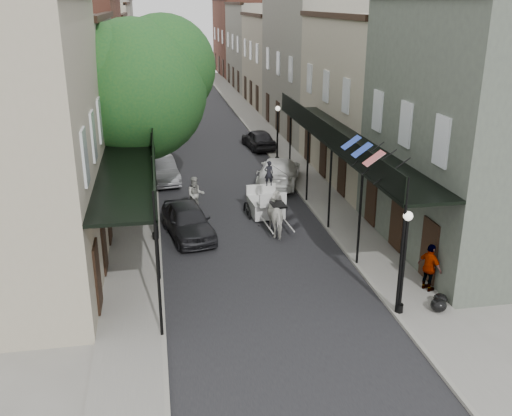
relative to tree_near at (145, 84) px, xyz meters
name	(u,v)px	position (x,y,z in m)	size (l,w,h in m)	color
ground	(271,297)	(4.20, -10.18, -6.49)	(140.00, 140.00, 0.00)	gray
road	(213,158)	(4.20, 9.82, -6.48)	(8.00, 90.00, 0.01)	black
sidewalk_left	(140,161)	(-0.80, 9.82, -6.43)	(2.20, 90.00, 0.12)	gray
sidewalk_right	(284,154)	(9.20, 9.82, -6.43)	(2.20, 90.00, 0.12)	gray
building_row_left	(91,68)	(-4.40, 19.82, -1.24)	(5.00, 80.00, 10.50)	#A69C84
building_row_right	(300,64)	(12.80, 19.82, -1.24)	(5.00, 80.00, 10.50)	gray
gallery_left	(134,150)	(-0.59, -3.20, -2.44)	(2.20, 18.05, 4.88)	black
gallery_right	(342,141)	(8.99, -3.20, -2.44)	(2.20, 18.05, 4.88)	black
tree_near	(145,84)	(0.00, 0.00, 0.00)	(7.31, 6.80, 9.63)	#382619
tree_far	(145,67)	(-0.05, 14.00, -0.65)	(6.45, 6.00, 8.61)	#382619
lamppost_right_near	(404,261)	(8.30, -12.18, -4.44)	(0.32, 0.32, 3.71)	black
lamppost_left	(153,199)	(0.10, -4.18, -4.44)	(0.32, 0.32, 3.71)	black
lamppost_right_far	(277,133)	(8.30, 7.82, -4.44)	(0.32, 0.32, 3.71)	black
horse	(279,215)	(5.78, -4.18, -5.58)	(0.98, 2.15, 1.82)	silver
carriage	(263,191)	(5.60, -1.35, -5.31)	(1.99, 2.77, 3.04)	black
pedestrian_walking	(196,195)	(2.20, -0.69, -5.55)	(0.92, 0.71, 1.88)	#9E9D95
pedestrian_sidewalk_left	(124,163)	(-1.60, 5.98, -5.49)	(1.13, 0.65, 1.76)	gray
pedestrian_sidewalk_right	(430,268)	(10.00, -10.85, -5.45)	(1.07, 0.45, 1.83)	gray
car_left_near	(188,221)	(1.60, -3.81, -5.72)	(1.82, 4.52, 1.54)	black
car_left_mid	(162,170)	(0.60, 4.98, -5.76)	(1.55, 4.44, 1.46)	#9E9DA3
car_left_far	(162,122)	(0.95, 19.22, -5.70)	(2.61, 5.66, 1.57)	black
car_right_near	(279,171)	(7.39, 3.23, -5.70)	(2.22, 5.46, 1.58)	white
car_right_far	(258,139)	(7.80, 12.05, -5.77)	(1.70, 4.23, 1.44)	black
trash_bags	(439,303)	(9.77, -12.20, -6.15)	(0.83, 0.98, 0.48)	black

